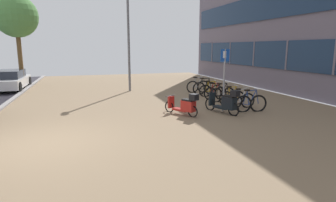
{
  "coord_description": "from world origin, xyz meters",
  "views": [
    {
      "loc": [
        1.17,
        -8.11,
        2.64
      ],
      "look_at": [
        3.55,
        -0.19,
        1.06
      ],
      "focal_mm": 29.95,
      "sensor_mm": 36.0,
      "label": 1
    }
  ],
  "objects_px": {
    "bicycle_rack_03": "(222,95)",
    "scooter_near": "(185,105)",
    "bicycle_rack_06": "(205,88)",
    "parking_sign": "(224,73)",
    "parked_car_far": "(10,80)",
    "bicycle_rack_01": "(241,100)",
    "street_tree": "(16,17)",
    "bicycle_rack_07": "(198,86)",
    "bicycle_rack_05": "(211,90)",
    "scooter_mid": "(226,102)",
    "bicycle_rack_00": "(251,103)",
    "lamp_post": "(128,35)",
    "bicycle_rack_02": "(232,98)",
    "bicycle_rack_04": "(215,93)"
  },
  "relations": [
    {
      "from": "bicycle_rack_03",
      "to": "scooter_near",
      "type": "height_order",
      "value": "bicycle_rack_03"
    },
    {
      "from": "bicycle_rack_06",
      "to": "parking_sign",
      "type": "height_order",
      "value": "parking_sign"
    },
    {
      "from": "parked_car_far",
      "to": "scooter_near",
      "type": "bearing_deg",
      "value": -49.94
    },
    {
      "from": "bicycle_rack_01",
      "to": "street_tree",
      "type": "height_order",
      "value": "street_tree"
    },
    {
      "from": "bicycle_rack_03",
      "to": "bicycle_rack_07",
      "type": "xyz_separation_m",
      "value": [
        -0.01,
        3.07,
        0.0
      ]
    },
    {
      "from": "bicycle_rack_03",
      "to": "bicycle_rack_05",
      "type": "distance_m",
      "value": 1.54
    },
    {
      "from": "scooter_mid",
      "to": "parked_car_far",
      "type": "bearing_deg",
      "value": 134.62
    },
    {
      "from": "bicycle_rack_06",
      "to": "parked_car_far",
      "type": "bearing_deg",
      "value": 153.99
    },
    {
      "from": "bicycle_rack_01",
      "to": "bicycle_rack_03",
      "type": "relative_size",
      "value": 0.95
    },
    {
      "from": "bicycle_rack_05",
      "to": "parking_sign",
      "type": "bearing_deg",
      "value": -107.14
    },
    {
      "from": "bicycle_rack_00",
      "to": "bicycle_rack_07",
      "type": "relative_size",
      "value": 0.99
    },
    {
      "from": "parked_car_far",
      "to": "lamp_post",
      "type": "bearing_deg",
      "value": -22.15
    },
    {
      "from": "bicycle_rack_01",
      "to": "parking_sign",
      "type": "xyz_separation_m",
      "value": [
        -1.07,
        -0.33,
        1.25
      ]
    },
    {
      "from": "bicycle_rack_03",
      "to": "bicycle_rack_06",
      "type": "relative_size",
      "value": 0.96
    },
    {
      "from": "bicycle_rack_02",
      "to": "bicycle_rack_07",
      "type": "distance_m",
      "value": 3.84
    },
    {
      "from": "bicycle_rack_07",
      "to": "scooter_near",
      "type": "xyz_separation_m",
      "value": [
        -2.71,
        -5.19,
        0.06
      ]
    },
    {
      "from": "bicycle_rack_04",
      "to": "bicycle_rack_05",
      "type": "distance_m",
      "value": 0.78
    },
    {
      "from": "bicycle_rack_02",
      "to": "bicycle_rack_03",
      "type": "relative_size",
      "value": 0.93
    },
    {
      "from": "bicycle_rack_04",
      "to": "bicycle_rack_06",
      "type": "height_order",
      "value": "bicycle_rack_06"
    },
    {
      "from": "bicycle_rack_03",
      "to": "bicycle_rack_04",
      "type": "xyz_separation_m",
      "value": [
        -0.0,
        0.77,
        -0.03
      ]
    },
    {
      "from": "bicycle_rack_06",
      "to": "bicycle_rack_07",
      "type": "xyz_separation_m",
      "value": [
        -0.12,
        0.77,
        -0.0
      ]
    },
    {
      "from": "scooter_mid",
      "to": "scooter_near",
      "type": "bearing_deg",
      "value": 172.48
    },
    {
      "from": "bicycle_rack_00",
      "to": "scooter_near",
      "type": "bearing_deg",
      "value": 176.22
    },
    {
      "from": "bicycle_rack_02",
      "to": "scooter_mid",
      "type": "relative_size",
      "value": 0.75
    },
    {
      "from": "scooter_near",
      "to": "lamp_post",
      "type": "xyz_separation_m",
      "value": [
        -1.08,
        6.92,
        2.93
      ]
    },
    {
      "from": "scooter_mid",
      "to": "lamp_post",
      "type": "bearing_deg",
      "value": 110.97
    },
    {
      "from": "bicycle_rack_05",
      "to": "street_tree",
      "type": "xyz_separation_m",
      "value": [
        -10.54,
        6.81,
        4.23
      ]
    },
    {
      "from": "bicycle_rack_07",
      "to": "parking_sign",
      "type": "relative_size",
      "value": 0.55
    },
    {
      "from": "bicycle_rack_02",
      "to": "bicycle_rack_06",
      "type": "relative_size",
      "value": 0.89
    },
    {
      "from": "bicycle_rack_00",
      "to": "parked_car_far",
      "type": "relative_size",
      "value": 0.32
    },
    {
      "from": "bicycle_rack_00",
      "to": "scooter_mid",
      "type": "height_order",
      "value": "scooter_mid"
    },
    {
      "from": "bicycle_rack_07",
      "to": "parked_car_far",
      "type": "bearing_deg",
      "value": 157.04
    },
    {
      "from": "bicycle_rack_06",
      "to": "scooter_mid",
      "type": "height_order",
      "value": "scooter_mid"
    },
    {
      "from": "bicycle_rack_00",
      "to": "lamp_post",
      "type": "relative_size",
      "value": 0.23
    },
    {
      "from": "bicycle_rack_02",
      "to": "bicycle_rack_03",
      "type": "height_order",
      "value": "bicycle_rack_03"
    },
    {
      "from": "bicycle_rack_02",
      "to": "bicycle_rack_07",
      "type": "xyz_separation_m",
      "value": [
        -0.11,
        3.84,
        0.02
      ]
    },
    {
      "from": "bicycle_rack_00",
      "to": "bicycle_rack_03",
      "type": "relative_size",
      "value": 1.01
    },
    {
      "from": "bicycle_rack_03",
      "to": "bicycle_rack_01",
      "type": "bearing_deg",
      "value": -84.87
    },
    {
      "from": "bicycle_rack_06",
      "to": "street_tree",
      "type": "distance_m",
      "value": 12.85
    },
    {
      "from": "bicycle_rack_00",
      "to": "parked_car_far",
      "type": "xyz_separation_m",
      "value": [
        -11.12,
        10.04,
        0.24
      ]
    },
    {
      "from": "bicycle_rack_02",
      "to": "bicycle_rack_04",
      "type": "height_order",
      "value": "bicycle_rack_02"
    },
    {
      "from": "street_tree",
      "to": "bicycle_rack_06",
      "type": "bearing_deg",
      "value": -29.82
    },
    {
      "from": "bicycle_rack_00",
      "to": "bicycle_rack_02",
      "type": "bearing_deg",
      "value": 90.43
    },
    {
      "from": "bicycle_rack_03",
      "to": "bicycle_rack_06",
      "type": "distance_m",
      "value": 2.31
    },
    {
      "from": "bicycle_rack_01",
      "to": "parking_sign",
      "type": "height_order",
      "value": "parking_sign"
    },
    {
      "from": "bicycle_rack_06",
      "to": "parking_sign",
      "type": "distance_m",
      "value": 4.47
    },
    {
      "from": "bicycle_rack_00",
      "to": "scooter_near",
      "type": "distance_m",
      "value": 2.84
    },
    {
      "from": "bicycle_rack_03",
      "to": "bicycle_rack_05",
      "type": "relative_size",
      "value": 1.08
    },
    {
      "from": "bicycle_rack_03",
      "to": "scooter_mid",
      "type": "bearing_deg",
      "value": -114.65
    },
    {
      "from": "bicycle_rack_02",
      "to": "bicycle_rack_05",
      "type": "xyz_separation_m",
      "value": [
        0.02,
        2.31,
        -0.0
      ]
    }
  ]
}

